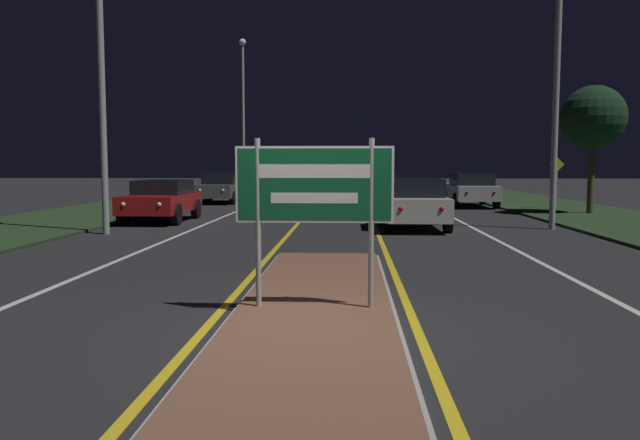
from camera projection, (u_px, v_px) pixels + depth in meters
name	position (u px, v px, depth m)	size (l,w,h in m)	color
ground_plane	(311.00, 327.00, 7.38)	(160.00, 160.00, 0.00)	#232326
median_island	(314.00, 311.00, 8.03)	(2.10, 9.87, 0.10)	#999993
verge_left	(126.00, 207.00, 27.73)	(5.00, 100.00, 0.08)	#23381E
verge_right	(560.00, 208.00, 26.83)	(5.00, 100.00, 0.08)	#23381E
centre_line_yellow_left	(317.00, 202.00, 32.31)	(0.12, 70.00, 0.01)	gold
centre_line_yellow_right	(365.00, 202.00, 32.20)	(0.12, 70.00, 0.01)	gold
lane_line_white_left	(260.00, 201.00, 32.45)	(0.12, 70.00, 0.01)	silver
lane_line_white_right	(423.00, 202.00, 32.05)	(0.12, 70.00, 0.01)	silver
edge_line_white_left	(204.00, 201.00, 32.60)	(0.10, 70.00, 0.01)	silver
edge_line_white_right	(481.00, 202.00, 31.91)	(0.10, 70.00, 0.01)	silver
highway_sign	(314.00, 191.00, 7.89)	(2.01, 0.07, 2.16)	#9E9E99
streetlight_left_near	(100.00, 31.00, 16.80)	(0.49, 0.49, 8.74)	#9E9E99
streetlight_left_far	(243.00, 103.00, 40.82)	(0.45, 0.45, 10.07)	#9E9E99
streetlight_right_near	(558.00, 39.00, 18.07)	(0.47, 0.47, 9.02)	#9E9E99
car_receding_0	(414.00, 202.00, 18.81)	(1.91, 4.27, 1.50)	silver
car_receding_1	(470.00, 189.00, 28.62)	(1.99, 4.73, 1.51)	#B7B7BC
car_receding_2	(387.00, 183.00, 39.35)	(1.99, 4.79, 1.41)	navy
car_receding_3	(378.00, 179.00, 50.96)	(2.02, 4.70, 1.43)	maroon
car_approaching_0	(162.00, 199.00, 21.07)	(1.94, 4.12, 1.40)	maroon
car_approaching_1	(221.00, 187.00, 31.30)	(1.91, 4.14, 1.49)	#4C514C
warning_sign	(557.00, 178.00, 26.15)	(0.60, 0.06, 2.14)	#9E9E99
roadside_palm_right	(593.00, 118.00, 23.43)	(2.41, 2.41, 4.81)	#4C3823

